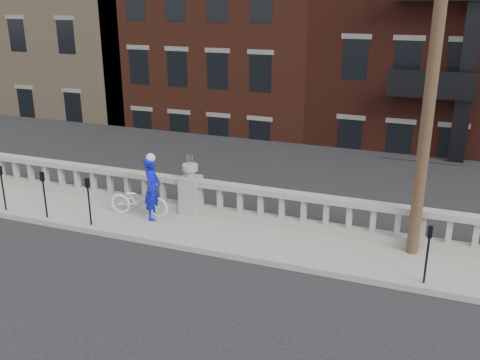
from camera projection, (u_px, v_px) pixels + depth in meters
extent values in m
plane|color=black|center=(116.00, 281.00, 12.18)|extent=(120.00, 120.00, 0.00)
cube|color=gray|center=(177.00, 227.00, 14.80)|extent=(32.00, 2.20, 0.15)
cube|color=gray|center=(191.00, 208.00, 15.57)|extent=(28.00, 0.34, 0.25)
cube|color=gray|center=(191.00, 182.00, 15.30)|extent=(28.00, 0.34, 0.16)
cube|color=gray|center=(191.00, 195.00, 15.43)|extent=(0.55, 0.55, 1.10)
cylinder|color=gray|center=(190.00, 173.00, 15.21)|extent=(0.24, 0.24, 0.20)
cylinder|color=gray|center=(190.00, 167.00, 15.15)|extent=(0.44, 0.44, 0.18)
cube|color=#605E59|center=(199.00, 284.00, 16.77)|extent=(36.00, 0.50, 5.15)
cube|color=black|center=(334.00, 169.00, 36.78)|extent=(80.00, 44.00, 0.50)
cube|color=#595651|center=(198.00, 238.00, 21.29)|extent=(16.00, 7.00, 4.00)
cube|color=#967C60|center=(68.00, 13.00, 34.74)|extent=(18.00, 16.00, 20.00)
cube|color=#491F14|center=(250.00, 71.00, 30.46)|extent=(10.00, 14.00, 14.00)
cube|color=#3C1610|center=(437.00, 66.00, 26.83)|extent=(10.00, 14.00, 15.50)
cylinder|color=#422D1E|center=(436.00, 44.00, 11.56)|extent=(0.28, 0.28, 10.00)
cylinder|color=black|center=(4.00, 192.00, 15.60)|extent=(0.05, 0.05, 1.10)
cube|color=black|center=(0.00, 170.00, 15.37)|extent=(0.10, 0.08, 0.26)
cylinder|color=black|center=(45.00, 199.00, 15.09)|extent=(0.05, 0.05, 1.10)
cube|color=black|center=(42.00, 176.00, 14.87)|extent=(0.10, 0.08, 0.26)
cube|color=black|center=(41.00, 176.00, 14.81)|extent=(0.06, 0.01, 0.08)
cylinder|color=black|center=(90.00, 206.00, 14.58)|extent=(0.05, 0.05, 1.10)
cube|color=black|center=(87.00, 183.00, 14.36)|extent=(0.10, 0.08, 0.26)
cube|color=black|center=(86.00, 182.00, 14.31)|extent=(0.06, 0.01, 0.08)
cylinder|color=black|center=(426.00, 260.00, 11.62)|extent=(0.05, 0.05, 1.10)
cube|color=black|center=(430.00, 232.00, 11.40)|extent=(0.10, 0.08, 0.26)
cube|color=black|center=(430.00, 231.00, 11.35)|extent=(0.06, 0.01, 0.08)
imported|color=white|center=(139.00, 200.00, 15.28)|extent=(1.82, 0.82, 0.92)
imported|color=#0C0FB5|center=(152.00, 188.00, 14.91)|extent=(0.56, 0.73, 1.81)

